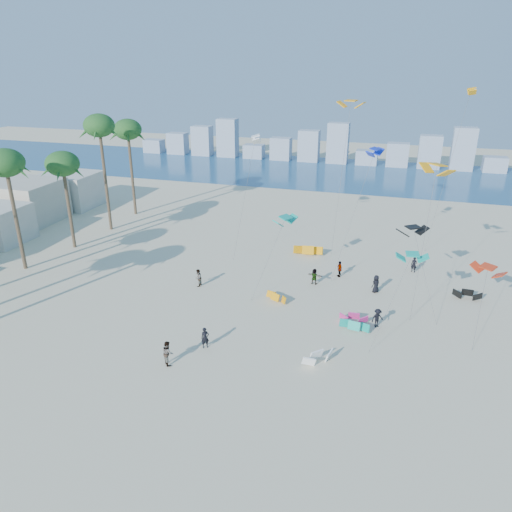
# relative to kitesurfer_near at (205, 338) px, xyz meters

# --- Properties ---
(ground) EXTENTS (220.00, 220.00, 0.00)m
(ground) POSITION_rel_kitesurfer_near_xyz_m (-1.48, -7.17, -0.87)
(ground) COLOR beige
(ground) RESTS_ON ground
(ocean) EXTENTS (220.00, 220.00, 0.00)m
(ocean) POSITION_rel_kitesurfer_near_xyz_m (-1.48, 64.83, -0.86)
(ocean) COLOR navy
(ocean) RESTS_ON ground
(kitesurfer_near) EXTENTS (0.76, 0.69, 1.73)m
(kitesurfer_near) POSITION_rel_kitesurfer_near_xyz_m (0.00, 0.00, 0.00)
(kitesurfer_near) COLOR black
(kitesurfer_near) RESTS_ON ground
(kitesurfer_mid) EXTENTS (1.16, 1.18, 1.92)m
(kitesurfer_mid) POSITION_rel_kitesurfer_near_xyz_m (-1.81, -2.85, 0.09)
(kitesurfer_mid) COLOR gray
(kitesurfer_mid) RESTS_ON ground
(kitesurfers_far) EXTENTS (21.25, 13.59, 1.78)m
(kitesurfers_far) POSITION_rel_kitesurfer_near_xyz_m (7.43, 12.48, -0.01)
(kitesurfers_far) COLOR black
(kitesurfers_far) RESTS_ON ground
(grounded_kites) EXTENTS (20.05, 22.49, 1.08)m
(grounded_kites) POSITION_rel_kitesurfer_near_xyz_m (9.07, 11.71, -0.42)
(grounded_kites) COLOR #FFA00D
(grounded_kites) RESTS_ON ground
(flying_kites) EXTENTS (32.22, 29.58, 18.53)m
(flying_kites) POSITION_rel_kitesurfer_near_xyz_m (12.61, 16.87, 10.42)
(flying_kites) COLOR #0DA58F
(flying_kites) RESTS_ON ground
(palm_row) EXTENTS (8.89, 44.80, 14.84)m
(palm_row) POSITION_rel_kitesurfer_near_xyz_m (-23.61, 8.99, 10.31)
(palm_row) COLOR brown
(palm_row) RESTS_ON ground
(distant_skyline) EXTENTS (85.00, 3.00, 8.40)m
(distant_skyline) POSITION_rel_kitesurfer_near_xyz_m (-2.66, 74.83, 2.22)
(distant_skyline) COLOR #9EADBF
(distant_skyline) RESTS_ON ground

